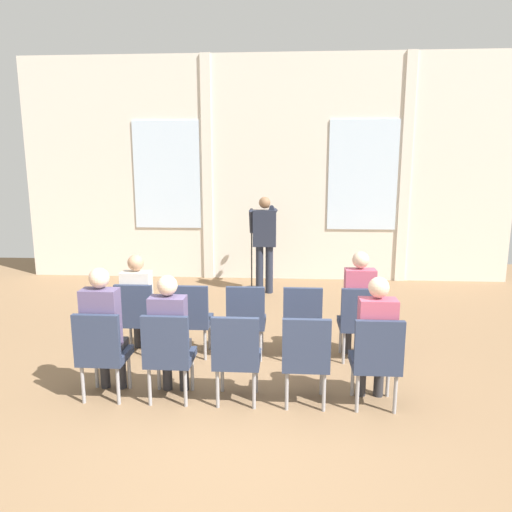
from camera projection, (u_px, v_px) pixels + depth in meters
name	position (u px, v px, depth m)	size (l,w,h in m)	color
ground_plane	(232.00, 425.00, 4.35)	(14.95, 14.95, 0.00)	#846647
rear_partition	(265.00, 170.00, 9.55)	(9.89, 0.14, 4.48)	silver
speaker	(264.00, 238.00, 8.65)	(0.52, 0.69, 1.78)	#232838
mic_stand	(252.00, 272.00, 9.02)	(0.28, 0.28, 1.55)	black
chair_r0_c0	(137.00, 314.00, 5.85)	(0.46, 0.44, 0.94)	#99999E
audience_r0_c0	(139.00, 299.00, 5.90)	(0.36, 0.39, 1.28)	#2D2D33
chair_r0_c1	(191.00, 316.00, 5.81)	(0.46, 0.44, 0.94)	#99999E
chair_r0_c2	(246.00, 317.00, 5.76)	(0.46, 0.44, 0.94)	#99999E
chair_r0_c3	(302.00, 318.00, 5.72)	(0.46, 0.44, 0.94)	#99999E
chair_r0_c4	(359.00, 319.00, 5.68)	(0.46, 0.44, 0.94)	#99999E
audience_r0_c4	(359.00, 300.00, 5.71)	(0.36, 0.39, 1.35)	#2D2D33
chair_r1_c0	(102.00, 350.00, 4.74)	(0.46, 0.44, 0.94)	#99999E
audience_r1_c0	(104.00, 326.00, 4.77)	(0.36, 0.39, 1.37)	#2D2D33
chair_r1_c1	(169.00, 352.00, 4.70)	(0.46, 0.44, 0.94)	#99999E
audience_r1_c1	(170.00, 331.00, 4.74)	(0.36, 0.39, 1.30)	#2D2D33
chair_r1_c2	(236.00, 353.00, 4.65)	(0.46, 0.44, 0.94)	#99999E
chair_r1_c3	(306.00, 355.00, 4.61)	(0.46, 0.44, 0.94)	#99999E
chair_r1_c4	(376.00, 357.00, 4.57)	(0.46, 0.44, 0.94)	#99999E
audience_r1_c4	(376.00, 335.00, 4.61)	(0.36, 0.39, 1.32)	#2D2D33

